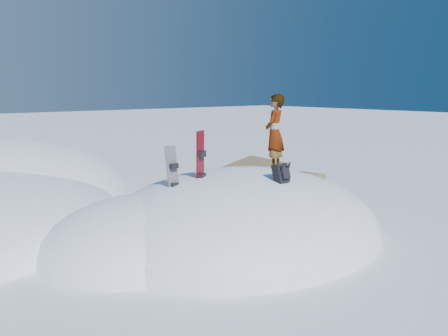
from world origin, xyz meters
TOP-DOWN VIEW (x-y plane):
  - ground at (0.00, 0.00)m, footprint 120.00×120.00m
  - snow_mound at (-0.17, 0.24)m, footprint 8.00×6.00m
  - rock_outcrop at (3.72, 3.01)m, footprint 4.68×4.41m
  - snowboard_red at (-0.94, 0.27)m, footprint 0.30×0.26m
  - snowboard_dark at (-1.59, 0.36)m, footprint 0.26×0.22m
  - backpack at (0.18, -1.09)m, footprint 0.29×0.36m
  - gear_pile at (-2.44, -1.12)m, footprint 0.86×0.76m
  - person at (1.31, 0.22)m, footprint 0.83×0.73m

SIDE VIEW (x-z plane):
  - ground at x=0.00m, z-range 0.00..0.00m
  - snow_mound at x=-0.17m, z-range -1.50..1.50m
  - rock_outcrop at x=3.72m, z-range -0.82..0.85m
  - gear_pile at x=-2.44m, z-range 0.00..0.22m
  - snowboard_dark at x=-1.59m, z-range 0.79..2.17m
  - backpack at x=0.18m, z-range 1.33..1.81m
  - snowboard_red at x=-0.94m, z-range 0.79..2.46m
  - person at x=1.31m, z-range 1.31..3.21m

